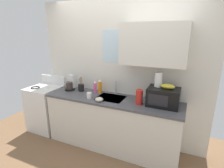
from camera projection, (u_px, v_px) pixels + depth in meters
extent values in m
cube|color=silver|center=(120.00, 74.00, 3.15)|extent=(3.07, 0.10, 2.50)
cube|color=silver|center=(153.00, 44.00, 2.58)|extent=(0.97, 0.32, 0.62)
cube|color=silver|center=(118.00, 47.00, 3.00)|extent=(0.56, 0.02, 0.55)
cube|color=silver|center=(112.00, 124.00, 3.08)|extent=(2.27, 0.60, 0.86)
cube|color=#4C4C51|center=(112.00, 99.00, 2.95)|extent=(2.30, 0.63, 0.03)
cube|color=#9EA0A5|center=(111.00, 102.00, 3.00)|extent=(0.46, 0.38, 0.14)
cylinder|color=#B2B5BA|center=(116.00, 87.00, 3.14)|extent=(0.03, 0.03, 0.23)
cube|color=white|center=(46.00, 108.00, 3.66)|extent=(0.60, 0.60, 0.90)
torus|color=black|center=(35.00, 88.00, 3.49)|extent=(0.17, 0.17, 0.02)
cube|color=white|center=(53.00, 80.00, 3.75)|extent=(0.60, 0.04, 0.18)
cube|color=black|center=(163.00, 97.00, 2.63)|extent=(0.46, 0.34, 0.27)
cube|color=black|center=(158.00, 100.00, 2.50)|extent=(0.28, 0.01, 0.17)
ellipsoid|color=gold|center=(168.00, 86.00, 2.56)|extent=(0.20, 0.11, 0.07)
cylinder|color=white|center=(158.00, 79.00, 2.65)|extent=(0.11, 0.11, 0.22)
cylinder|color=black|center=(70.00, 89.00, 3.37)|extent=(0.19, 0.19, 0.03)
cylinder|color=#3F332D|center=(69.00, 85.00, 3.34)|extent=(0.12, 0.12, 0.13)
cube|color=silver|center=(72.00, 81.00, 3.40)|extent=(0.11, 0.09, 0.26)
cylinder|color=orange|center=(100.00, 87.00, 3.19)|extent=(0.07, 0.07, 0.22)
cone|color=white|center=(100.00, 80.00, 3.15)|extent=(0.05, 0.05, 0.04)
cylinder|color=#E55999|center=(95.00, 88.00, 3.21)|extent=(0.06, 0.06, 0.18)
cone|color=white|center=(95.00, 82.00, 3.18)|extent=(0.04, 0.04, 0.04)
cylinder|color=red|center=(139.00, 97.00, 2.68)|extent=(0.10, 0.10, 0.23)
cylinder|color=white|center=(89.00, 95.00, 2.95)|extent=(0.08, 0.08, 0.09)
cylinder|color=black|center=(81.00, 88.00, 3.30)|extent=(0.11, 0.11, 0.13)
cylinder|color=olive|center=(80.00, 84.00, 3.29)|extent=(0.02, 0.03, 0.20)
cylinder|color=olive|center=(82.00, 83.00, 3.28)|extent=(0.01, 0.03, 0.22)
cylinder|color=olive|center=(80.00, 83.00, 3.26)|extent=(0.03, 0.02, 0.24)
ellipsoid|color=beige|center=(99.00, 99.00, 2.82)|extent=(0.13, 0.13, 0.06)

